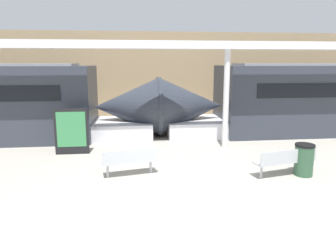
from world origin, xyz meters
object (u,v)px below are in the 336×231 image
Objects in this scene: bench_near at (130,160)px; poster_board at (72,131)px; bench_far at (286,160)px; trash_bin at (304,160)px; support_column_near at (226,100)px.

bench_near is 0.99× the size of poster_board.
bench_near is at bearing 161.32° from bench_far.
bench_far is at bearing -23.32° from poster_board.
poster_board is (-7.10, 2.81, 0.37)m from trash_bin.
poster_board is at bearing 144.27° from bench_far.
bench_far is at bearing -17.61° from bench_near.
support_column_near is (5.67, 0.26, 1.02)m from poster_board.
bench_near is at bearing 174.57° from trash_bin.
trash_bin reaches higher than bench_near.
bench_near is at bearing -144.19° from support_column_near.
trash_bin is at bearing -21.58° from poster_board.
bench_far is 0.52× the size of support_column_near.
bench_far is (4.46, -0.49, 0.00)m from bench_near.
trash_bin is 0.56× the size of poster_board.
bench_near is at bearing -48.19° from poster_board.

